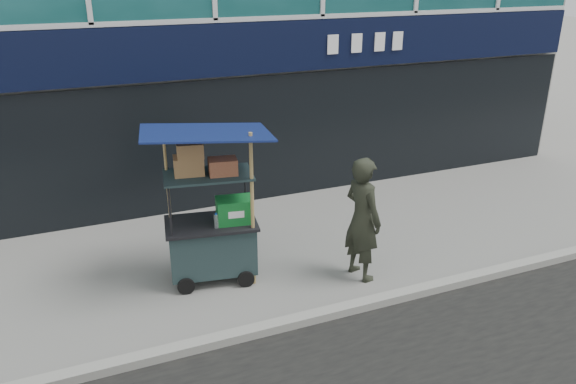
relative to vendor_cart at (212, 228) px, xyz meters
name	(u,v)px	position (x,y,z in m)	size (l,w,h in m)	color
ground	(307,313)	(0.88, -1.35, -0.81)	(80.00, 80.00, 0.00)	slate
curb	(313,317)	(0.88, -1.55, -0.75)	(80.00, 0.18, 0.12)	gray
vendor_cart	(212,228)	(0.00, 0.00, 0.00)	(1.87, 1.47, 2.31)	#1B2D2E
vendor_man	(362,219)	(1.99, -0.77, 0.11)	(0.67, 0.44, 1.84)	black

